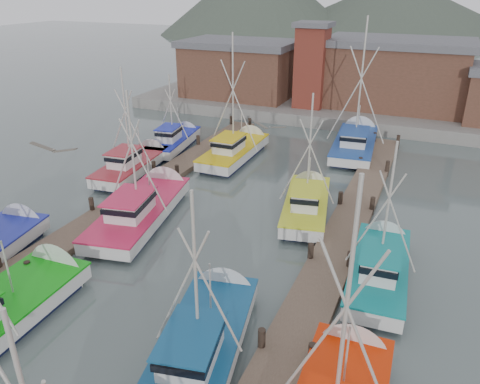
% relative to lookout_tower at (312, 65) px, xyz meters
% --- Properties ---
extents(ground, '(260.00, 260.00, 0.00)m').
position_rel_lookout_tower_xyz_m(ground, '(2.00, -33.00, -5.55)').
color(ground, '#495856').
rests_on(ground, ground).
extents(dock_left, '(2.30, 46.00, 1.50)m').
position_rel_lookout_tower_xyz_m(dock_left, '(-5.00, -28.96, -5.34)').
color(dock_left, '#4E3B30').
rests_on(dock_left, ground).
extents(dock_right, '(2.30, 46.00, 1.50)m').
position_rel_lookout_tower_xyz_m(dock_right, '(9.00, -28.96, -5.34)').
color(dock_right, '#4E3B30').
rests_on(dock_right, ground).
extents(quay, '(44.00, 16.00, 1.20)m').
position_rel_lookout_tower_xyz_m(quay, '(2.00, 4.00, -4.95)').
color(quay, gray).
rests_on(quay, ground).
extents(shed_left, '(12.72, 8.48, 6.20)m').
position_rel_lookout_tower_xyz_m(shed_left, '(-9.00, 2.00, -1.21)').
color(shed_left, brown).
rests_on(shed_left, quay).
extents(shed_center, '(14.84, 9.54, 6.90)m').
position_rel_lookout_tower_xyz_m(shed_center, '(8.00, 4.00, -0.86)').
color(shed_center, brown).
rests_on(shed_center, quay).
extents(lookout_tower, '(3.60, 3.60, 8.50)m').
position_rel_lookout_tower_xyz_m(lookout_tower, '(0.00, 0.00, 0.00)').
color(lookout_tower, maroon).
rests_on(lookout_tower, quay).
extents(distant_hills, '(175.00, 140.00, 42.00)m').
position_rel_lookout_tower_xyz_m(distant_hills, '(-10.76, 89.59, -5.55)').
color(distant_hills, '#414C3F').
rests_on(distant_hills, ground).
extents(boat_5, '(4.52, 9.56, 8.13)m').
position_rel_lookout_tower_xyz_m(boat_5, '(5.93, -35.82, -4.87)').
color(boat_5, '#101738').
rests_on(boat_5, ground).
extents(boat_8, '(4.94, 10.52, 9.01)m').
position_rel_lookout_tower_xyz_m(boat_8, '(-2.84, -26.99, -4.87)').
color(boat_8, '#101738').
rests_on(boat_8, ground).
extents(boat_9, '(4.05, 8.55, 8.36)m').
position_rel_lookout_tower_xyz_m(boat_9, '(6.16, -22.26, -4.87)').
color(boat_9, '#101738').
rests_on(boat_9, ground).
extents(boat_10, '(3.55, 8.65, 8.72)m').
position_rel_lookout_tower_xyz_m(boat_10, '(-7.80, -20.83, -4.87)').
color(boat_10, '#101738').
rests_on(boat_10, ground).
extents(boat_11, '(3.23, 8.40, 7.91)m').
position_rel_lookout_tower_xyz_m(boat_11, '(11.43, -27.80, -4.87)').
color(boat_11, '#101738').
rests_on(boat_11, ground).
extents(boat_12, '(4.28, 9.32, 10.82)m').
position_rel_lookout_tower_xyz_m(boat_12, '(-2.01, -14.69, -4.86)').
color(boat_12, '#101738').
rests_on(boat_12, ground).
extents(boat_13, '(4.77, 10.60, 12.01)m').
position_rel_lookout_tower_xyz_m(boat_13, '(6.65, -8.82, -4.86)').
color(boat_13, '#101738').
rests_on(boat_13, ground).
extents(boat_14, '(3.51, 8.12, 7.09)m').
position_rel_lookout_tower_xyz_m(boat_14, '(-7.95, -14.54, -4.87)').
color(boat_14, '#101738').
rests_on(boat_14, ground).
extents(gull_near, '(1.55, 0.62, 0.24)m').
position_rel_lookout_tower_xyz_m(gull_near, '(3.46, -39.31, 3.67)').
color(gull_near, gray).
rests_on(gull_near, ground).
extents(gull_far, '(1.54, 0.66, 0.24)m').
position_rel_lookout_tower_xyz_m(gull_far, '(6.39, -30.23, 2.21)').
color(gull_far, gray).
rests_on(gull_far, ground).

